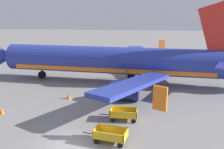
# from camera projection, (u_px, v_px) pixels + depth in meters

# --- Properties ---
(ground_plane) EXTENTS (220.00, 220.00, 0.00)m
(ground_plane) POSITION_uv_depth(u_px,v_px,m) (68.00, 147.00, 18.32)
(ground_plane) COLOR gray
(airplane) EXTENTS (37.67, 30.30, 11.34)m
(airplane) POSITION_uv_depth(u_px,v_px,m) (119.00, 61.00, 33.74)
(airplane) COLOR #28389E
(airplane) RESTS_ON ground
(baggage_cart_third_in_row) EXTENTS (3.63, 1.89, 1.07)m
(baggage_cart_third_in_row) POSITION_uv_depth(u_px,v_px,m) (110.00, 135.00, 18.84)
(baggage_cart_third_in_row) COLOR gold
(baggage_cart_third_in_row) RESTS_ON ground
(baggage_cart_fourth_in_row) EXTENTS (3.58, 1.50, 1.07)m
(baggage_cart_fourth_in_row) POSITION_uv_depth(u_px,v_px,m) (124.00, 114.00, 22.66)
(baggage_cart_fourth_in_row) COLOR gold
(baggage_cart_fourth_in_row) RESTS_ON ground
(traffic_cone_near_plane) EXTENTS (0.48, 0.48, 0.63)m
(traffic_cone_near_plane) POSITION_uv_depth(u_px,v_px,m) (2.00, 111.00, 24.07)
(traffic_cone_near_plane) COLOR orange
(traffic_cone_near_plane) RESTS_ON ground
(traffic_cone_mid_apron) EXTENTS (0.51, 0.51, 0.68)m
(traffic_cone_mid_apron) POSITION_uv_depth(u_px,v_px,m) (69.00, 96.00, 28.14)
(traffic_cone_mid_apron) COLOR orange
(traffic_cone_mid_apron) RESTS_ON ground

